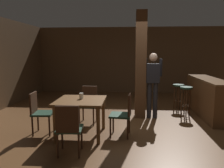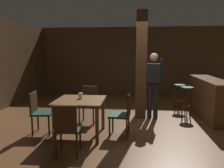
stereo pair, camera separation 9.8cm
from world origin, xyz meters
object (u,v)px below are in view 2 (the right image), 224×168
standing_person (153,81)px  chair_west (39,110)px  bar_stool_near (187,95)px  napkin_cup (81,96)px  bar_counter (206,97)px  chair_north (89,102)px  chair_south (67,127)px  chair_east (123,113)px  bar_stool_mid (179,91)px  dining_table (80,105)px

standing_person → chair_west: bearing=-152.0°
chair_west → bar_stool_near: bearing=25.4°
napkin_cup → bar_counter: bar_counter is taller
bar_counter → chair_west: bearing=-156.7°
chair_north → bar_counter: bearing=15.7°
chair_north → chair_south: bearing=-90.0°
standing_person → napkin_cup: bearing=-141.5°
napkin_cup → bar_counter: (3.10, 1.67, -0.31)m
chair_east → napkin_cup: chair_east is taller
chair_east → bar_counter: bar_counter is taller
chair_north → bar_stool_mid: bearing=31.0°
napkin_cup → bar_stool_near: 3.03m
dining_table → chair_west: 0.92m
chair_west → napkin_cup: 0.96m
dining_table → bar_stool_mid: dining_table is taller
chair_west → bar_counter: bar_counter is taller
chair_south → chair_east: bearing=46.5°
chair_north → bar_stool_mid: 2.93m
chair_south → bar_stool_mid: (2.52, 3.32, 0.06)m
bar_stool_near → chair_west: bearing=-154.6°
chair_west → bar_counter: bearing=23.3°
chair_east → bar_stool_mid: size_ratio=1.17×
chair_east → napkin_cup: 0.96m
chair_east → standing_person: standing_person is taller
bar_counter → bar_stool_near: size_ratio=2.89×
chair_west → standing_person: (2.52, 1.34, 0.50)m
bar_counter → chair_north: bearing=-164.3°
chair_north → bar_stool_near: 2.68m
chair_east → standing_person: bearing=62.0°
chair_south → bar_stool_near: size_ratio=1.11×
dining_table → chair_south: chair_south is taller
chair_east → bar_stool_mid: bearing=55.8°
napkin_cup → chair_east: bearing=-4.3°
chair_east → bar_stool_near: bearing=44.9°
chair_south → standing_person: bearing=54.8°
bar_counter → standing_person: bearing=-165.5°
chair_south → bar_stool_mid: bearing=52.9°
chair_east → chair_west: bearing=179.6°
chair_east → napkin_cup: bearing=175.7°
chair_east → bar_stool_mid: chair_east is taller
standing_person → bar_counter: size_ratio=0.74×
chair_west → chair_east: (1.80, -0.01, 0.00)m
chair_east → napkin_cup: size_ratio=7.17×
dining_table → bar_stool_near: size_ratio=1.22×
dining_table → chair_south: bearing=-90.1°
napkin_cup → bar_stool_mid: bearing=42.6°
napkin_cup → standing_person: bearing=38.5°
dining_table → napkin_cup: 0.20m
chair_west → standing_person: 2.90m
chair_south → bar_stool_near: chair_south is taller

